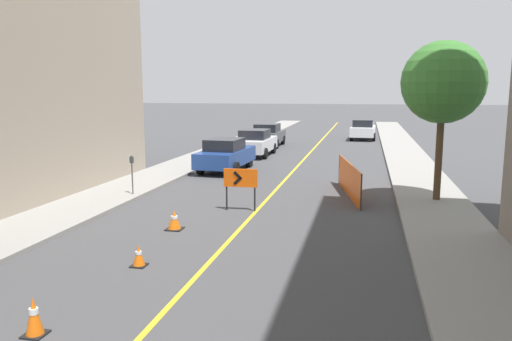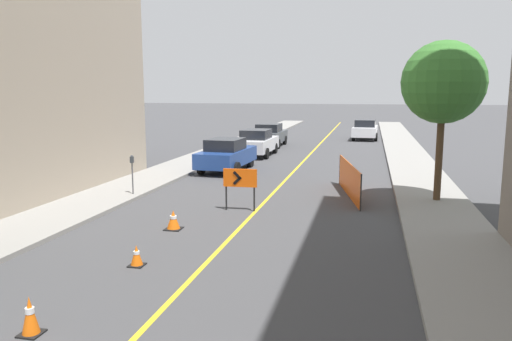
{
  "view_description": "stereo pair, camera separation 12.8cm",
  "coord_description": "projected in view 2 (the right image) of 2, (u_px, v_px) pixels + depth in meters",
  "views": [
    {
      "loc": [
        3.41,
        7.18,
        3.9
      ],
      "look_at": [
        -0.47,
        24.7,
        1.0
      ],
      "focal_mm": 35.0,
      "sensor_mm": 36.0,
      "label": 1
    },
    {
      "loc": [
        3.53,
        7.2,
        3.9
      ],
      "look_at": [
        -0.47,
        24.7,
        1.0
      ],
      "focal_mm": 35.0,
      "sensor_mm": 36.0,
      "label": 2
    }
  ],
  "objects": [
    {
      "name": "traffic_cone_fourth",
      "position": [
        30.0,
        316.0,
        8.0
      ],
      "size": [
        0.35,
        0.35,
        0.65
      ],
      "color": "black",
      "rests_on": "ground_plane"
    },
    {
      "name": "sidewalk_right",
      "position": [
        412.0,
        163.0,
        26.37
      ],
      "size": [
        2.47,
        68.96,
        0.13
      ],
      "color": "gray",
      "rests_on": "ground_plane"
    },
    {
      "name": "traffic_cone_fifth",
      "position": [
        137.0,
        256.0,
        11.15
      ],
      "size": [
        0.34,
        0.34,
        0.48
      ],
      "color": "black",
      "rests_on": "ground_plane"
    },
    {
      "name": "safety_mesh_fence",
      "position": [
        349.0,
        179.0,
        18.51
      ],
      "size": [
        1.0,
        4.77,
        1.23
      ],
      "rotation": [
        0.0,
        0.0,
        1.77
      ],
      "color": "#EF560C",
      "rests_on": "ground_plane"
    },
    {
      "name": "parking_meter_near_curb",
      "position": [
        132.0,
        167.0,
        18.15
      ],
      "size": [
        0.12,
        0.11,
        1.43
      ],
      "color": "#4C4C51",
      "rests_on": "sidewalk_left"
    },
    {
      "name": "parked_car_curb_far",
      "position": [
        269.0,
        135.0,
        34.84
      ],
      "size": [
        1.94,
        4.33,
        1.59
      ],
      "rotation": [
        0.0,
        0.0,
        -0.02
      ],
      "color": "#474C51",
      "rests_on": "ground_plane"
    },
    {
      "name": "lane_stripe",
      "position": [
        303.0,
        161.0,
        27.65
      ],
      "size": [
        0.12,
        68.96,
        0.01
      ],
      "color": "gold",
      "rests_on": "ground_plane"
    },
    {
      "name": "parked_car_curb_near",
      "position": [
        226.0,
        155.0,
        24.24
      ],
      "size": [
        2.05,
        4.4,
        1.59
      ],
      "rotation": [
        0.0,
        0.0,
        -0.06
      ],
      "color": "navy",
      "rests_on": "ground_plane"
    },
    {
      "name": "street_tree_right_near",
      "position": [
        443.0,
        83.0,
        16.7
      ],
      "size": [
        2.78,
        2.78,
        5.42
      ],
      "color": "#4C3823",
      "rests_on": "sidewalk_right"
    },
    {
      "name": "parked_car_opposite_side",
      "position": [
        365.0,
        129.0,
        39.64
      ],
      "size": [
        1.99,
        4.37,
        1.59
      ],
      "rotation": [
        0.0,
        0.0,
        -0.04
      ],
      "color": "silver",
      "rests_on": "ground_plane"
    },
    {
      "name": "parked_car_curb_mid",
      "position": [
        257.0,
        142.0,
        29.8
      ],
      "size": [
        1.95,
        4.34,
        1.59
      ],
      "rotation": [
        0.0,
        0.0,
        -0.03
      ],
      "color": "silver",
      "rests_on": "ground_plane"
    },
    {
      "name": "traffic_cone_farthest",
      "position": [
        173.0,
        220.0,
        14.08
      ],
      "size": [
        0.46,
        0.46,
        0.55
      ],
      "color": "black",
      "rests_on": "ground_plane"
    },
    {
      "name": "sidewalk_left",
      "position": [
        205.0,
        157.0,
        28.9
      ],
      "size": [
        2.47,
        68.96,
        0.13
      ],
      "color": "gray",
      "rests_on": "ground_plane"
    },
    {
      "name": "arrow_barricade_primary",
      "position": [
        240.0,
        180.0,
        16.16
      ],
      "size": [
        1.11,
        0.11,
        1.38
      ],
      "rotation": [
        0.0,
        0.0,
        0.04
      ],
      "color": "#EF560C",
      "rests_on": "ground_plane"
    }
  ]
}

